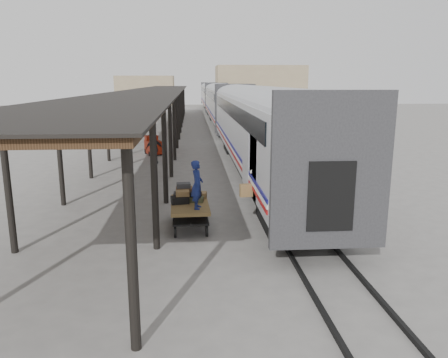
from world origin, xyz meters
TOP-DOWN VIEW (x-y plane):
  - ground at (0.00, 0.00)m, footprint 160.00×160.00m
  - train at (3.19, 33.79)m, footprint 3.45×76.01m
  - canopy at (-3.40, 24.00)m, footprint 4.90×64.30m
  - rails at (3.20, 34.00)m, footprint 1.54×150.00m
  - building_far at (14.00, 78.00)m, footprint 18.00×10.00m
  - building_left at (-10.00, 82.00)m, footprint 12.00×8.00m
  - baggage_cart at (-0.36, -0.13)m, footprint 1.33×2.44m
  - suitcase_stack at (-0.47, 0.23)m, footprint 1.26×1.15m
  - luggage_tug at (-2.90, 15.25)m, footprint 1.31×1.64m
  - porter at (-0.11, -0.78)m, footprint 0.43×0.61m
  - pedestrian at (-2.51, 11.85)m, footprint 1.07×0.49m

SIDE VIEW (x-z plane):
  - ground at x=0.00m, z-range 0.00..0.00m
  - rails at x=3.20m, z-range 0.00..0.12m
  - luggage_tug at x=-2.90m, z-range -0.05..1.21m
  - baggage_cart at x=-0.36m, z-range 0.22..1.08m
  - pedestrian at x=-2.51m, z-range 0.00..1.78m
  - suitcase_stack at x=-0.47m, z-range 0.77..1.35m
  - porter at x=-0.11m, z-range 0.86..2.43m
  - train at x=3.19m, z-range 0.69..4.70m
  - building_left at x=-10.00m, z-range 0.00..6.00m
  - building_far at x=14.00m, z-range 0.00..8.00m
  - canopy at x=-3.40m, z-range 1.93..6.08m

